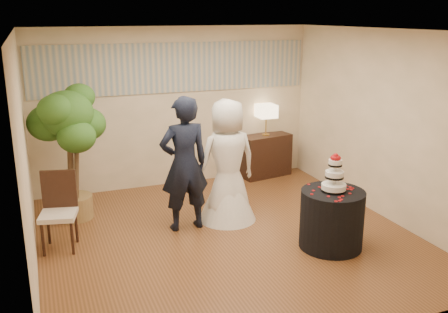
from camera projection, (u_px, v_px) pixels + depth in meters
name	position (u px, v px, depth m)	size (l,w,h in m)	color
floor	(228.00, 237.00, 6.96)	(5.00, 5.00, 0.00)	brown
ceiling	(228.00, 30.00, 6.19)	(5.00, 5.00, 0.00)	white
wall_back	(176.00, 108.00, 8.81)	(5.00, 0.06, 2.80)	beige
wall_front	(334.00, 205.00, 4.33)	(5.00, 0.06, 2.80)	beige
wall_left	(25.00, 159.00, 5.70)	(0.06, 5.00, 2.80)	beige
wall_right	(383.00, 125.00, 7.44)	(0.06, 5.00, 2.80)	beige
mural_border	(175.00, 68.00, 8.60)	(4.90, 0.02, 0.85)	#A4A69A
groom	(184.00, 164.00, 6.99)	(0.71, 0.46, 1.93)	black
bride	(227.00, 161.00, 7.32)	(0.90, 0.86, 1.84)	white
cake_table	(332.00, 219.00, 6.57)	(0.83, 0.83, 0.78)	black
wedding_cake	(335.00, 172.00, 6.39)	(0.32, 0.32, 0.51)	white
console	(265.00, 155.00, 9.48)	(0.96, 0.43, 0.80)	black
table_lamp	(266.00, 120.00, 9.29)	(0.33, 0.33, 0.58)	beige
ficus_tree	(70.00, 153.00, 7.32)	(0.98, 0.98, 2.06)	#31611E
side_chair	(58.00, 213.00, 6.46)	(0.47, 0.49, 1.03)	black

